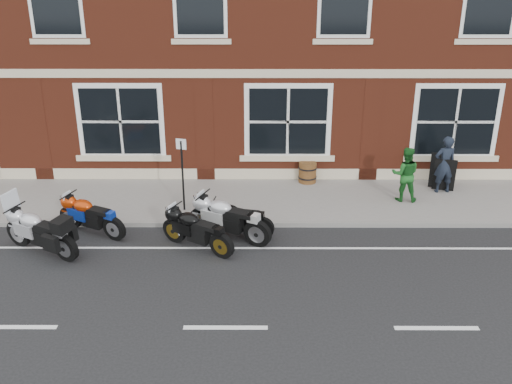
# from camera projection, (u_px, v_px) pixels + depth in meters

# --- Properties ---
(ground) EXTENTS (80.00, 80.00, 0.00)m
(ground) POSITION_uv_depth(u_px,v_px,m) (232.00, 252.00, 13.57)
(ground) COLOR black
(ground) RESTS_ON ground
(sidewalk) EXTENTS (30.00, 3.00, 0.12)m
(sidewalk) POSITION_uv_depth(u_px,v_px,m) (237.00, 200.00, 16.32)
(sidewalk) COLOR slate
(sidewalk) RESTS_ON ground
(kerb) EXTENTS (30.00, 0.16, 0.12)m
(kerb) POSITION_uv_depth(u_px,v_px,m) (235.00, 224.00, 14.86)
(kerb) COLOR slate
(kerb) RESTS_ON ground
(moto_touring_silver) EXTENTS (2.03, 1.19, 1.47)m
(moto_touring_silver) POSITION_uv_depth(u_px,v_px,m) (39.00, 229.00, 13.36)
(moto_touring_silver) COLOR black
(moto_touring_silver) RESTS_ON ground
(moto_sport_red) EXTENTS (1.89, 1.05, 0.93)m
(moto_sport_red) POSITION_uv_depth(u_px,v_px,m) (91.00, 214.00, 14.30)
(moto_sport_red) COLOR black
(moto_sport_red) RESTS_ON ground
(moto_sport_black) EXTENTS (1.81, 1.25, 0.94)m
(moto_sport_black) POSITION_uv_depth(u_px,v_px,m) (197.00, 228.00, 13.53)
(moto_sport_black) COLOR black
(moto_sport_black) RESTS_ON ground
(moto_sport_silver) EXTENTS (2.09, 1.19, 1.03)m
(moto_sport_silver) POSITION_uv_depth(u_px,v_px,m) (228.00, 217.00, 14.01)
(moto_sport_silver) COLOR black
(moto_sport_silver) RESTS_ON ground
(moto_naked_black) EXTENTS (1.89, 0.50, 0.86)m
(moto_naked_black) POSITION_uv_depth(u_px,v_px,m) (235.00, 217.00, 14.21)
(moto_naked_black) COLOR black
(moto_naked_black) RESTS_ON ground
(pedestrian_left) EXTENTS (0.66, 0.47, 1.69)m
(pedestrian_left) POSITION_uv_depth(u_px,v_px,m) (445.00, 165.00, 16.44)
(pedestrian_left) COLOR black
(pedestrian_left) RESTS_ON sidewalk
(pedestrian_right) EXTENTS (0.84, 0.70, 1.56)m
(pedestrian_right) POSITION_uv_depth(u_px,v_px,m) (405.00, 174.00, 15.89)
(pedestrian_right) COLOR #18541C
(pedestrian_right) RESTS_ON sidewalk
(a_board_sign) EXTENTS (0.72, 0.58, 1.04)m
(a_board_sign) POSITION_uv_depth(u_px,v_px,m) (442.00, 173.00, 16.75)
(a_board_sign) COLOR black
(a_board_sign) RESTS_ON sidewalk
(barrel_planter) EXTENTS (0.56, 0.56, 0.62)m
(barrel_planter) POSITION_uv_depth(u_px,v_px,m) (307.00, 172.00, 17.37)
(barrel_planter) COLOR #562817
(barrel_planter) RESTS_ON sidewalk
(parking_sign) EXTENTS (0.28, 0.10, 2.02)m
(parking_sign) POSITION_uv_depth(u_px,v_px,m) (182.00, 170.00, 15.12)
(parking_sign) COLOR black
(parking_sign) RESTS_ON sidewalk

